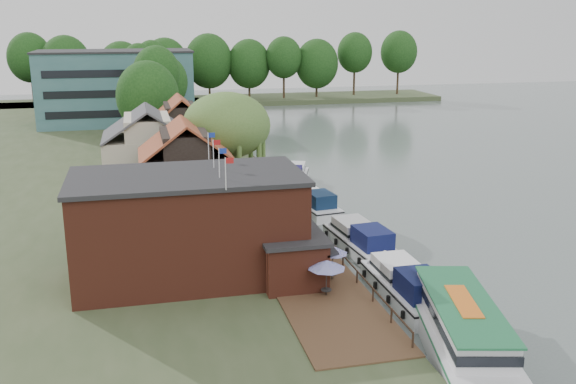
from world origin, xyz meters
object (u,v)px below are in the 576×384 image
cottage_b (148,149)px  cruiser_2 (313,200)px  pub (218,224)px  cottage_a (185,168)px  cottage_c (181,133)px  umbrella_5 (283,212)px  umbrella_4 (292,223)px  cruiser_1 (361,237)px  umbrella_0 (326,278)px  tour_boat (465,332)px  hotel_block (116,87)px  willow (227,145)px  umbrella_3 (300,239)px  umbrella_2 (311,250)px  cruiser_3 (292,175)px  cruiser_0 (407,281)px  swan (479,348)px  umbrella_1 (332,262)px

cottage_b → cruiser_2: (15.22, -8.84, -4.06)m
pub → cottage_a: size_ratio=2.33×
cottage_c → umbrella_5: bearing=-75.0°
umbrella_4 → cruiser_1: size_ratio=0.23×
umbrella_0 → tour_boat: 9.41m
tour_boat → hotel_block: bearing=116.9°
umbrella_0 → cruiser_2: umbrella_0 is taller
umbrella_5 → cruiser_1: bearing=-42.1°
cottage_b → willow: size_ratio=0.92×
umbrella_3 → umbrella_2: bearing=-86.5°
hotel_block → cruiser_2: hotel_block is taller
hotel_block → cruiser_3: (19.48, -45.15, -5.81)m
hotel_block → cruiser_1: bearing=-73.3°
willow → umbrella_2: size_ratio=4.39×
umbrella_3 → cruiser_2: (4.90, 14.03, -1.10)m
umbrella_5 → tour_boat: 22.69m
umbrella_4 → cruiser_0: (5.16, -11.04, -0.97)m
willow → umbrella_2: (2.97, -20.35, -3.93)m
cottage_c → cruiser_1: (12.00, -29.61, -3.96)m
pub → hotel_block: hotel_block is taller
cottage_a → cruiser_3: 16.99m
umbrella_3 → cruiser_3: bearing=77.7°
cruiser_0 → cottage_c: bearing=106.5°
cottage_c → cruiser_1: cottage_c is taller
cruiser_1 → willow: bearing=113.5°
cottage_b → cruiser_2: cottage_b is taller
umbrella_0 → swan: (6.90, -7.06, -2.07)m
cottage_b → umbrella_2: cottage_b is taller
hotel_block → cruiser_0: (19.84, -75.99, -5.84)m
cottage_c → umbrella_2: (6.47, -34.35, -2.96)m
cruiser_1 → cruiser_2: bearing=88.7°
cottage_c → cruiser_3: cottage_c is taller
cottage_b → cruiser_2: size_ratio=0.98×
cottage_c → umbrella_5: size_ratio=3.58×
umbrella_5 → tour_boat: size_ratio=0.16×
umbrella_3 → cruiser_1: size_ratio=0.23×
umbrella_1 → pub: bearing=158.2°
hotel_block → umbrella_3: hotel_block is taller
umbrella_3 → umbrella_5: (0.33, 7.09, 0.00)m
pub → umbrella_0: bearing=-41.4°
hotel_block → umbrella_1: hotel_block is taller
cottage_a → cruiser_0: size_ratio=0.80×
umbrella_2 → umbrella_5: 9.57m
cottage_c → umbrella_1: cottage_c is taller
cottage_a → willow: bearing=48.0°
pub → cruiser_1: size_ratio=1.90×
umbrella_2 → umbrella_3: bearing=93.5°
umbrella_4 → cruiser_2: 11.14m
umbrella_4 → tour_boat: (5.15, -18.91, -0.71)m
umbrella_0 → umbrella_5: 14.64m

